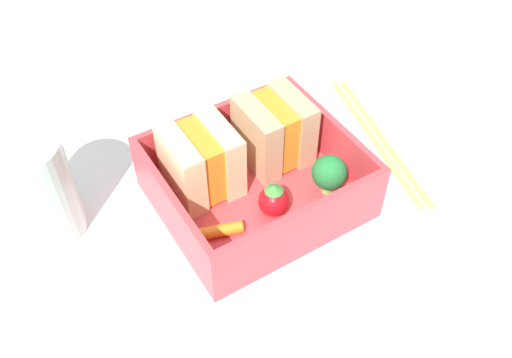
{
  "coord_description": "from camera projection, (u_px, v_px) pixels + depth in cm",
  "views": [
    {
      "loc": [
        -17.83,
        -28.89,
        39.13
      ],
      "look_at": [
        0.0,
        0.0,
        2.7
      ],
      "focal_mm": 40.0,
      "sensor_mm": 36.0,
      "label": 1
    }
  ],
  "objects": [
    {
      "name": "strawberry_far_left",
      "position": [
        275.0,
        200.0,
        0.48
      ],
      "size": [
        2.69,
        2.69,
        3.29
      ],
      "color": "red",
      "rests_on": "bento_tray"
    },
    {
      "name": "drinking_glass",
      "position": [
        37.0,
        190.0,
        0.46
      ],
      "size": [
        6.12,
        6.12,
        9.74
      ],
      "primitive_type": "cylinder",
      "color": "silver",
      "rests_on": "ground_plane"
    },
    {
      "name": "bento_tray",
      "position": [
        256.0,
        195.0,
        0.51
      ],
      "size": [
        16.75,
        14.85,
        1.2
      ],
      "primitive_type": "cube",
      "color": "#DD4047",
      "rests_on": "ground_plane"
    },
    {
      "name": "bento_rim",
      "position": [
        256.0,
        173.0,
        0.49
      ],
      "size": [
        16.75,
        14.85,
        4.63
      ],
      "color": "#DD4047",
      "rests_on": "bento_tray"
    },
    {
      "name": "sandwich_center_left",
      "position": [
        274.0,
        131.0,
        0.52
      ],
      "size": [
        5.69,
        5.87,
        6.31
      ],
      "color": "tan",
      "rests_on": "bento_tray"
    },
    {
      "name": "carrot_stick_far_left",
      "position": [
        219.0,
        231.0,
        0.47
      ],
      "size": [
        4.15,
        2.24,
        1.05
      ],
      "primitive_type": "cylinder",
      "rotation": [
        1.57,
        0.0,
        1.26
      ],
      "color": "orange",
      "rests_on": "bento_tray"
    },
    {
      "name": "broccoli_floret",
      "position": [
        329.0,
        173.0,
        0.49
      ],
      "size": [
        3.13,
        3.13,
        3.94
      ],
      "color": "#83CD5E",
      "rests_on": "bento_tray"
    },
    {
      "name": "chopstick_pair",
      "position": [
        378.0,
        136.0,
        0.57
      ],
      "size": [
        5.89,
        19.2,
        0.7
      ],
      "color": "tan",
      "rests_on": "ground_plane"
    },
    {
      "name": "sandwich_left",
      "position": [
        201.0,
        161.0,
        0.49
      ],
      "size": [
        5.69,
        5.87,
        6.31
      ],
      "color": "beige",
      "rests_on": "bento_tray"
    },
    {
      "name": "ground_plane",
      "position": [
        256.0,
        206.0,
        0.53
      ],
      "size": [
        120.0,
        120.0,
        2.0
      ],
      "primitive_type": "cube",
      "color": "white"
    }
  ]
}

